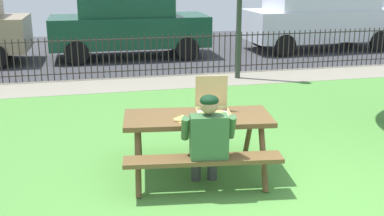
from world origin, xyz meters
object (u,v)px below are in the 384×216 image
Objects in this scene: picnic_table_foreground at (198,129)px; parked_car_center at (320,14)px; parked_car_left at (128,22)px; adult_at_table at (208,138)px; pizza_slice_on_table at (181,119)px; pizza_box_open at (213,107)px.

picnic_table_foreground is 0.42× the size of parked_car_center.
parked_car_left reaches higher than picnic_table_foreground.
parked_car_center is (5.92, 8.28, 0.50)m from picnic_table_foreground.
parked_car_center is (5.92, 8.79, 0.44)m from adult_at_table.
picnic_table_foreground is 0.45× the size of parked_car_left.
parked_car_center is at bearing 53.75° from pizza_slice_on_table.
pizza_box_open reaches higher than adult_at_table.
pizza_slice_on_table is at bearing -157.56° from picnic_table_foreground.
pizza_box_open is at bearing -88.53° from parked_car_left.
pizza_slice_on_table is 0.06× the size of parked_car_center.
adult_at_table is (-0.20, -0.53, -0.20)m from pizza_box_open.
pizza_box_open is at bearing -124.71° from parked_car_center.
picnic_table_foreground is at bearing -125.53° from parked_car_center.
adult_at_table is (0.22, -0.41, -0.12)m from pizza_slice_on_table.
picnic_table_foreground is 0.30m from pizza_slice_on_table.
adult_at_table reaches higher than pizza_slice_on_table.
picnic_table_foreground is at bearing -89.90° from parked_car_left.
parked_car_center reaches higher than pizza_slice_on_table.
picnic_table_foreground is at bearing 89.46° from adult_at_table.
pizza_box_open is 0.41× the size of adult_at_table.
picnic_table_foreground is at bearing -172.05° from pizza_box_open.
pizza_slice_on_table is at bearing 118.43° from adult_at_table.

